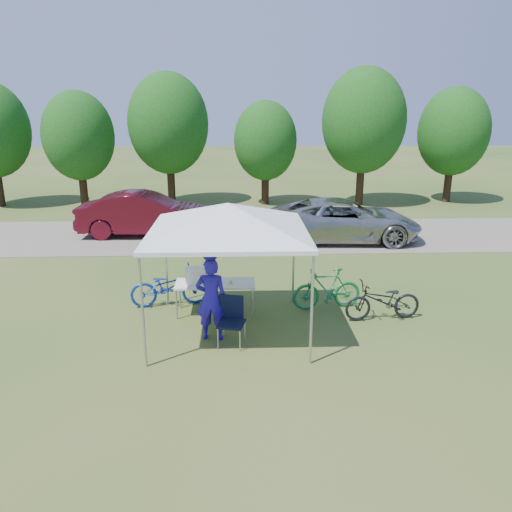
{
  "coord_description": "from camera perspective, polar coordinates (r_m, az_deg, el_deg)",
  "views": [
    {
      "loc": [
        0.21,
        -9.7,
        4.56
      ],
      "look_at": [
        0.63,
        2.0,
        1.03
      ],
      "focal_mm": 35.0,
      "sensor_mm": 36.0,
      "label": 1
    }
  ],
  "objects": [
    {
      "name": "canopy",
      "position": [
        9.89,
        -3.24,
        5.64
      ],
      "size": [
        4.53,
        4.53,
        3.0
      ],
      "color": "#A5A5AA",
      "rests_on": "ground"
    },
    {
      "name": "ice_cream_cup",
      "position": [
        11.22,
        -2.92,
        -2.99
      ],
      "size": [
        0.08,
        0.08,
        0.06
      ],
      "primitive_type": "cylinder",
      "color": "#CEE335",
      "rests_on": "folding_table"
    },
    {
      "name": "folding_chair",
      "position": [
        9.93,
        -2.83,
        -6.87
      ],
      "size": [
        0.59,
        0.62,
        0.97
      ],
      "rotation": [
        0.0,
        0.0,
        -0.23
      ],
      "color": "black",
      "rests_on": "ground"
    },
    {
      "name": "treeline",
      "position": [
        23.77,
        -3.36,
        14.3
      ],
      "size": [
        24.89,
        4.28,
        6.3
      ],
      "color": "#382314",
      "rests_on": "ground"
    },
    {
      "name": "bike_green",
      "position": [
        11.72,
        8.1,
        -3.72
      ],
      "size": [
        1.67,
        0.68,
        0.98
      ],
      "primitive_type": "imported",
      "rotation": [
        0.0,
        0.0,
        -1.43
      ],
      "color": "#1B7B40",
      "rests_on": "ground"
    },
    {
      "name": "minivan",
      "position": [
        17.68,
        10.03,
        4.09
      ],
      "size": [
        5.34,
        2.64,
        1.46
      ],
      "primitive_type": "imported",
      "rotation": [
        0.0,
        0.0,
        1.53
      ],
      "color": "#A5A5A1",
      "rests_on": "gravel_strip"
    },
    {
      "name": "ground",
      "position": [
        10.72,
        -3.01,
        -8.4
      ],
      "size": [
        100.0,
        100.0,
        0.0
      ],
      "primitive_type": "plane",
      "color": "#2D5119",
      "rests_on": "ground"
    },
    {
      "name": "sedan",
      "position": [
        18.56,
        -12.5,
        4.73
      ],
      "size": [
        4.79,
        1.75,
        1.57
      ],
      "primitive_type": "imported",
      "rotation": [
        0.0,
        0.0,
        1.55
      ],
      "color": "#4E0D1A",
      "rests_on": "gravel_strip"
    },
    {
      "name": "bike_blue",
      "position": [
        11.96,
        -9.89,
        -3.43
      ],
      "size": [
        1.9,
        0.95,
        0.95
      ],
      "primitive_type": "imported",
      "rotation": [
        0.0,
        0.0,
        1.75
      ],
      "color": "#1232A0",
      "rests_on": "ground"
    },
    {
      "name": "cooler",
      "position": [
        11.26,
        -6.82,
        -2.21
      ],
      "size": [
        0.49,
        0.34,
        0.36
      ],
      "color": "white",
      "rests_on": "folding_table"
    },
    {
      "name": "folding_table",
      "position": [
        11.31,
        -4.7,
        -3.27
      ],
      "size": [
        1.79,
        0.75,
        0.74
      ],
      "color": "white",
      "rests_on": "ground"
    },
    {
      "name": "cyclist",
      "position": [
        10.03,
        -5.13,
        -4.93
      ],
      "size": [
        0.66,
        0.46,
        1.71
      ],
      "primitive_type": "imported",
      "rotation": [
        0.0,
        0.0,
        3.06
      ],
      "color": "#2114A8",
      "rests_on": "ground"
    },
    {
      "name": "bike_dark",
      "position": [
        11.36,
        14.32,
        -4.98
      ],
      "size": [
        1.76,
        0.77,
        0.89
      ],
      "primitive_type": "imported",
      "rotation": [
        0.0,
        0.0,
        -1.46
      ],
      "color": "black",
      "rests_on": "ground"
    },
    {
      "name": "gravel_strip",
      "position": [
        18.28,
        -2.64,
        2.37
      ],
      "size": [
        24.0,
        5.0,
        0.02
      ],
      "primitive_type": "cube",
      "color": "gray",
      "rests_on": "ground"
    }
  ]
}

